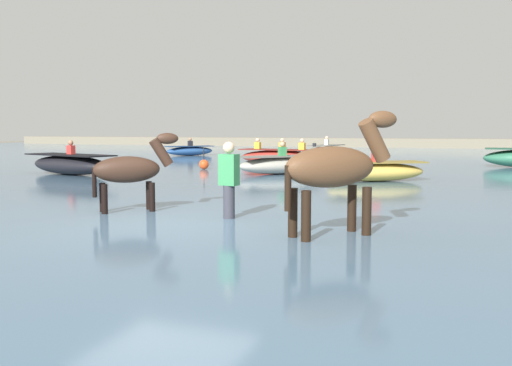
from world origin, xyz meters
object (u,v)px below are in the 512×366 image
object	(u,v)px
horse_trailing_bay	(335,170)
boat_far_inshore	(325,151)
person_onlooker_left	(229,186)
channel_buoy	(204,164)
boat_distant_east	(376,171)
boat_near_starboard	(281,157)
boat_distant_west	(190,151)
boat_far_offshore	(70,164)
boat_mid_channel	(281,165)
horse_lead_dark_bay	(131,172)

from	to	relation	value
horse_trailing_bay	boat_far_inshore	size ratio (longest dim) A/B	0.54
person_onlooker_left	channel_buoy	size ratio (longest dim) A/B	1.89
boat_distant_east	boat_near_starboard	bearing A→B (deg)	128.26
boat_distant_west	channel_buoy	size ratio (longest dim) A/B	3.40
boat_far_offshore	boat_distant_east	distance (m)	10.22
boat_distant_west	boat_distant_east	size ratio (longest dim) A/B	0.95
boat_mid_channel	person_onlooker_left	size ratio (longest dim) A/B	1.88
horse_lead_dark_bay	channel_buoy	size ratio (longest dim) A/B	2.06
boat_near_starboard	boat_distant_west	xyz separation A→B (m)	(-7.69, 6.34, -0.06)
horse_trailing_bay	boat_mid_channel	world-z (taller)	horse_trailing_bay
boat_near_starboard	channel_buoy	world-z (taller)	boat_near_starboard
boat_mid_channel	boat_far_offshore	bearing A→B (deg)	-157.51
boat_near_starboard	boat_distant_west	size ratio (longest dim) A/B	1.34
horse_trailing_bay	boat_far_offshore	size ratio (longest dim) A/B	0.53
boat_far_inshore	boat_distant_east	world-z (taller)	boat_far_inshore
horse_lead_dark_bay	boat_mid_channel	xyz separation A→B (m)	(-0.15, 9.49, -0.43)
horse_lead_dark_bay	boat_distant_east	xyz separation A→B (m)	(3.35, 7.89, -0.45)
person_onlooker_left	boat_far_inshore	bearing A→B (deg)	99.20
boat_far_offshore	boat_near_starboard	xyz separation A→B (m)	(5.07, 7.60, -0.00)
boat_far_offshore	person_onlooker_left	bearing A→B (deg)	-37.74
boat_distant_east	boat_distant_west	bearing A→B (deg)	134.98
boat_mid_channel	boat_distant_east	distance (m)	3.85
horse_lead_dark_bay	boat_far_offshore	size ratio (longest dim) A/B	0.45
person_onlooker_left	horse_trailing_bay	bearing A→B (deg)	-23.98
boat_far_offshore	boat_far_inshore	size ratio (longest dim) A/B	1.01
boat_far_offshore	boat_distant_west	xyz separation A→B (m)	(-2.62, 13.95, -0.06)
horse_lead_dark_bay	channel_buoy	xyz separation A→B (m)	(-3.64, 10.63, -0.55)
boat_mid_channel	person_onlooker_left	distance (m)	9.88
boat_distant_west	person_onlooker_left	size ratio (longest dim) A/B	1.80
horse_lead_dark_bay	channel_buoy	distance (m)	11.25
horse_lead_dark_bay	boat_far_inshore	bearing A→B (deg)	93.67
horse_lead_dark_bay	boat_near_starboard	bearing A→B (deg)	96.90
person_onlooker_left	boat_near_starboard	bearing A→B (deg)	104.71
horse_lead_dark_bay	boat_far_offshore	world-z (taller)	horse_lead_dark_bay
boat_near_starboard	person_onlooker_left	xyz separation A→B (m)	(3.80, -14.47, 0.22)
horse_trailing_bay	boat_far_inshore	xyz separation A→B (m)	(-5.47, 21.93, -0.60)
boat_distant_east	boat_far_offshore	bearing A→B (deg)	-173.51
boat_distant_west	boat_distant_east	distance (m)	18.08
boat_distant_east	person_onlooker_left	xyz separation A→B (m)	(-1.28, -8.02, 0.27)
boat_near_starboard	boat_far_inshore	bearing A→B (deg)	86.53
boat_far_inshore	person_onlooker_left	xyz separation A→B (m)	(3.40, -21.01, 0.22)
boat_far_offshore	channel_buoy	distance (m)	5.03
boat_mid_channel	horse_lead_dark_bay	bearing A→B (deg)	-89.10
horse_lead_dark_bay	boat_near_starboard	distance (m)	14.45
boat_distant_east	horse_trailing_bay	bearing A→B (deg)	-84.98
boat_far_inshore	boat_distant_east	size ratio (longest dim) A/B	1.28
horse_lead_dark_bay	boat_mid_channel	size ratio (longest dim) A/B	0.58
boat_mid_channel	boat_distant_west	xyz separation A→B (m)	(-9.28, 11.19, -0.04)
boat_far_inshore	boat_distant_west	size ratio (longest dim) A/B	1.35
boat_mid_channel	person_onlooker_left	xyz separation A→B (m)	(2.22, -9.62, 0.25)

